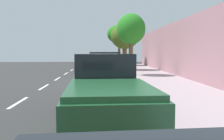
% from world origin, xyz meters
% --- Properties ---
extents(ground, '(63.02, 63.02, 0.00)m').
position_xyz_m(ground, '(0.00, 0.00, 0.00)').
color(ground, '#313131').
extents(sidewalk, '(4.41, 39.39, 0.16)m').
position_xyz_m(sidewalk, '(4.02, 0.00, 0.08)').
color(sidewalk, '#AA989E').
rests_on(sidewalk, ground).
extents(curb_edge, '(0.16, 39.39, 0.16)m').
position_xyz_m(curb_edge, '(1.74, 0.00, 0.08)').
color(curb_edge, gray).
rests_on(curb_edge, ground).
extents(lane_stripe_centre, '(0.14, 40.00, 0.01)m').
position_xyz_m(lane_stripe_centre, '(-2.86, 0.31, 0.00)').
color(lane_stripe_centre, white).
rests_on(lane_stripe_centre, ground).
extents(lane_stripe_bike_edge, '(0.12, 39.39, 0.01)m').
position_xyz_m(lane_stripe_bike_edge, '(0.27, 0.00, 0.00)').
color(lane_stripe_bike_edge, white).
rests_on(lane_stripe_bike_edge, ground).
extents(building_facade, '(0.50, 39.39, 4.37)m').
position_xyz_m(building_facade, '(6.48, 0.00, 2.19)').
color(building_facade, '#A87680').
rests_on(building_facade, ground).
extents(parked_pickup_green_second, '(2.23, 5.39, 1.95)m').
position_xyz_m(parked_pickup_green_second, '(0.58, -8.97, 0.90)').
color(parked_pickup_green_second, '#1E512D').
rests_on(parked_pickup_green_second, ground).
extents(parked_suv_white_mid, '(2.18, 4.80, 1.99)m').
position_xyz_m(parked_suv_white_mid, '(0.70, -0.99, 1.03)').
color(parked_suv_white_mid, white).
rests_on(parked_suv_white_mid, ground).
extents(parked_sedan_tan_far, '(1.87, 4.41, 1.52)m').
position_xyz_m(parked_sedan_tan_far, '(0.63, 7.27, 0.75)').
color(parked_sedan_tan_far, tan).
rests_on(parked_sedan_tan_far, ground).
extents(parked_sedan_black_farthest, '(1.85, 4.41, 1.52)m').
position_xyz_m(parked_sedan_black_farthest, '(0.69, 14.73, 0.75)').
color(parked_sedan_black_farthest, black).
rests_on(parked_sedan_black_farthest, ground).
extents(bicycle_at_curb, '(1.43, 1.06, 0.75)m').
position_xyz_m(bicycle_at_curb, '(1.27, -4.90, 0.37)').
color(bicycle_at_curb, black).
rests_on(bicycle_at_curb, ground).
extents(cyclist_with_backpack, '(0.54, 0.55, 1.63)m').
position_xyz_m(cyclist_with_backpack, '(1.49, -5.33, 0.98)').
color(cyclist_with_backpack, '#C6B284').
rests_on(cyclist_with_backpack, ground).
extents(street_tree_near_cyclist, '(2.26, 2.26, 4.82)m').
position_xyz_m(street_tree_near_cyclist, '(2.72, 3.48, 3.72)').
color(street_tree_near_cyclist, brown).
rests_on(street_tree_near_cyclist, sidewalk).
extents(street_tree_mid_block, '(2.83, 2.83, 4.67)m').
position_xyz_m(street_tree_mid_block, '(2.72, 8.89, 3.49)').
color(street_tree_mid_block, brown).
rests_on(street_tree_mid_block, sidewalk).
extents(street_tree_far_end, '(3.20, 3.20, 5.41)m').
position_xyz_m(street_tree_far_end, '(2.72, 16.89, 4.28)').
color(street_tree_far_end, brown).
rests_on(street_tree_far_end, sidewalk).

